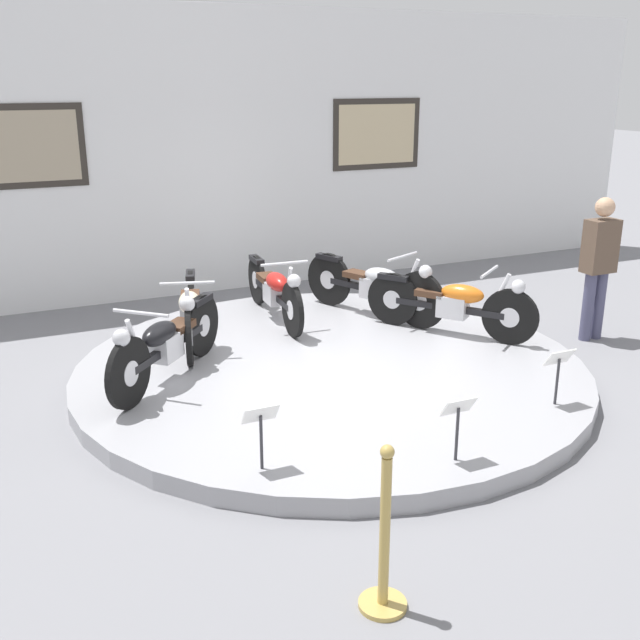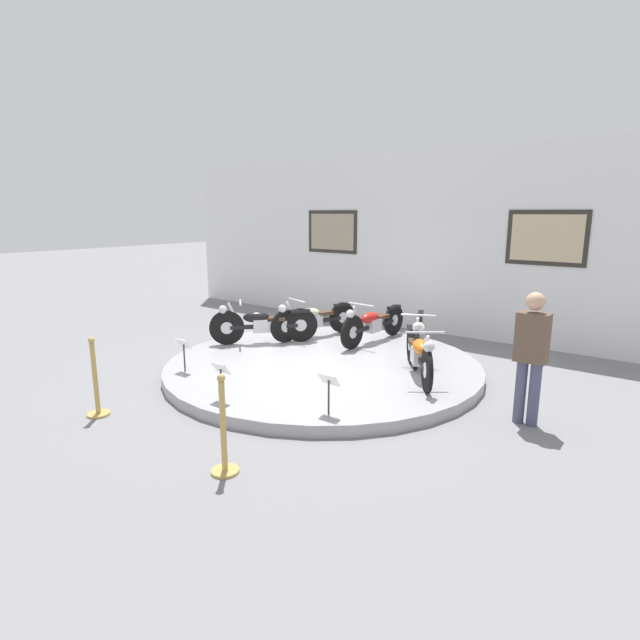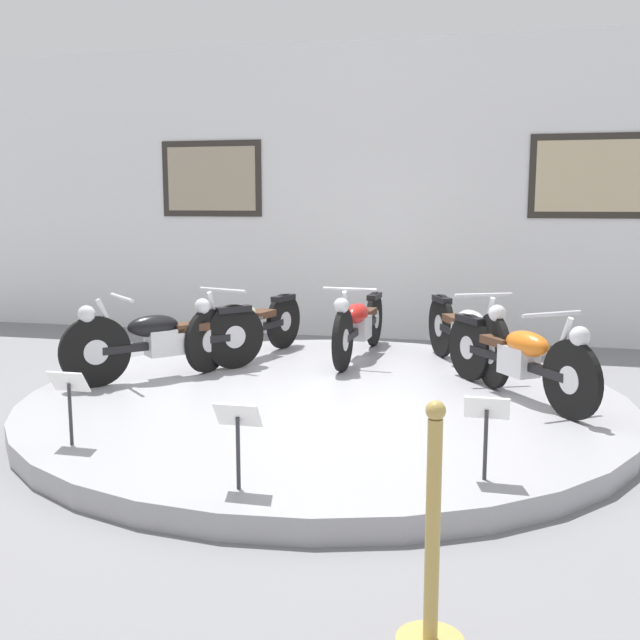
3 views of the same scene
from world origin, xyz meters
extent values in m
plane|color=slate|center=(0.00, 0.00, 0.00)|extent=(60.00, 60.00, 0.00)
cylinder|color=#99999E|center=(0.00, 0.00, 0.08)|extent=(5.04, 5.04, 0.16)
cube|color=white|center=(0.00, 3.65, 1.88)|extent=(14.00, 0.20, 3.77)
cube|color=#2D2823|center=(-2.40, 3.54, 2.07)|extent=(1.40, 0.02, 1.00)
cube|color=tan|center=(-2.40, 3.54, 2.07)|extent=(1.24, 0.02, 0.84)
cube|color=#2D2823|center=(2.40, 3.54, 2.07)|extent=(1.40, 0.02, 1.00)
cube|color=#C6B289|center=(2.40, 3.54, 2.07)|extent=(1.24, 0.02, 0.84)
cylinder|color=black|center=(-2.02, -0.23, 0.48)|extent=(0.47, 0.50, 0.63)
cylinder|color=silver|center=(-2.02, -0.23, 0.48)|extent=(0.20, 0.21, 0.22)
cylinder|color=black|center=(-1.09, 0.75, 0.48)|extent=(0.47, 0.50, 0.63)
cylinder|color=silver|center=(-1.09, 0.75, 0.48)|extent=(0.20, 0.21, 0.22)
cube|color=black|center=(-1.55, 0.26, 0.48)|extent=(0.90, 0.95, 0.07)
cube|color=silver|center=(-1.58, 0.23, 0.50)|extent=(0.36, 0.37, 0.24)
ellipsoid|color=black|center=(-1.65, 0.16, 0.66)|extent=(0.49, 0.50, 0.20)
cube|color=#472D1E|center=(-1.40, 0.42, 0.62)|extent=(0.36, 0.37, 0.07)
cube|color=black|center=(-1.09, 0.75, 0.74)|extent=(0.32, 0.33, 0.06)
cylinder|color=silver|center=(-1.91, -0.12, 0.68)|extent=(0.20, 0.21, 0.54)
cylinder|color=silver|center=(-1.84, -0.04, 0.94)|extent=(0.42, 0.39, 0.03)
sphere|color=silver|center=(-2.06, -0.27, 0.82)|extent=(0.15, 0.15, 0.15)
cylinder|color=black|center=(-1.28, 0.54, 0.46)|extent=(0.22, 0.60, 0.61)
cylinder|color=silver|center=(-1.28, 0.54, 0.46)|extent=(0.12, 0.22, 0.21)
cylinder|color=black|center=(-0.91, 1.84, 0.46)|extent=(0.22, 0.60, 0.61)
cylinder|color=silver|center=(-0.91, 1.84, 0.46)|extent=(0.12, 0.22, 0.21)
cube|color=black|center=(-1.09, 1.19, 0.46)|extent=(0.41, 1.21, 0.07)
cube|color=silver|center=(-1.11, 1.15, 0.48)|extent=(0.28, 0.36, 0.24)
ellipsoid|color=beige|center=(-1.13, 1.05, 0.64)|extent=(0.34, 0.52, 0.20)
cube|color=#472D1E|center=(-1.03, 1.40, 0.60)|extent=(0.28, 0.36, 0.07)
cube|color=black|center=(-0.91, 1.84, 0.72)|extent=(0.20, 0.37, 0.06)
cylinder|color=silver|center=(-1.24, 0.68, 0.66)|extent=(0.11, 0.25, 0.54)
cylinder|color=silver|center=(-1.21, 0.79, 0.92)|extent=(0.53, 0.18, 0.03)
sphere|color=silver|center=(-1.30, 0.48, 0.80)|extent=(0.15, 0.15, 0.15)
cylinder|color=black|center=(-0.04, 0.90, 0.46)|extent=(0.09, 0.61, 0.60)
cylinder|color=silver|center=(-0.04, 0.90, 0.46)|extent=(0.08, 0.22, 0.21)
cylinder|color=black|center=(0.04, 2.25, 0.46)|extent=(0.09, 0.61, 0.60)
cylinder|color=silver|center=(0.04, 2.25, 0.46)|extent=(0.08, 0.22, 0.21)
cube|color=black|center=(0.00, 1.57, 0.46)|extent=(0.14, 1.24, 0.07)
cube|color=silver|center=(0.00, 1.53, 0.48)|extent=(0.22, 0.33, 0.24)
ellipsoid|color=red|center=(-0.01, 1.43, 0.64)|extent=(0.25, 0.49, 0.20)
cube|color=#472D1E|center=(0.01, 1.79, 0.60)|extent=(0.22, 0.33, 0.07)
cube|color=black|center=(0.04, 2.25, 0.72)|extent=(0.12, 0.37, 0.06)
cylinder|color=silver|center=(-0.03, 1.05, 0.66)|extent=(0.06, 0.25, 0.54)
cylinder|color=silver|center=(-0.02, 1.15, 0.92)|extent=(0.54, 0.06, 0.03)
sphere|color=silver|center=(-0.04, 0.84, 0.80)|extent=(0.15, 0.15, 0.15)
cylinder|color=black|center=(1.37, 0.57, 0.49)|extent=(0.31, 0.62, 0.65)
cylinder|color=silver|center=(1.37, 0.57, 0.49)|extent=(0.15, 0.24, 0.23)
cylinder|color=black|center=(0.82, 1.81, 0.49)|extent=(0.31, 0.62, 0.65)
cylinder|color=silver|center=(0.82, 1.81, 0.49)|extent=(0.15, 0.24, 0.23)
cube|color=black|center=(1.09, 1.19, 0.49)|extent=(0.57, 1.16, 0.07)
cube|color=silver|center=(1.11, 1.15, 0.51)|extent=(0.31, 0.37, 0.24)
ellipsoid|color=#B2B5BA|center=(1.15, 1.06, 0.67)|extent=(0.39, 0.53, 0.20)
cube|color=#472D1E|center=(1.01, 1.39, 0.63)|extent=(0.31, 0.37, 0.07)
cube|color=black|center=(0.82, 1.81, 0.77)|extent=(0.24, 0.37, 0.06)
cylinder|color=silver|center=(1.31, 0.71, 0.69)|extent=(0.14, 0.25, 0.54)
cylinder|color=silver|center=(1.26, 0.81, 0.95)|extent=(0.51, 0.25, 0.03)
sphere|color=silver|center=(1.39, 0.52, 0.83)|extent=(0.15, 0.15, 0.15)
cylinder|color=black|center=(1.95, -0.28, 0.46)|extent=(0.40, 0.52, 0.60)
cylinder|color=silver|center=(1.95, -0.28, 0.46)|extent=(0.18, 0.21, 0.21)
cylinder|color=black|center=(1.16, 0.81, 0.46)|extent=(0.40, 0.52, 0.60)
cylinder|color=silver|center=(1.16, 0.81, 0.46)|extent=(0.18, 0.21, 0.21)
cube|color=black|center=(1.55, 0.26, 0.46)|extent=(0.79, 1.05, 0.07)
cube|color=silver|center=(1.58, 0.23, 0.48)|extent=(0.35, 0.38, 0.24)
ellipsoid|color=#D16619|center=(1.64, 0.15, 0.64)|extent=(0.46, 0.52, 0.20)
cube|color=#472D1E|center=(1.42, 0.44, 0.60)|extent=(0.35, 0.38, 0.07)
cube|color=black|center=(1.16, 0.81, 0.72)|extent=(0.29, 0.35, 0.06)
cylinder|color=silver|center=(1.86, -0.16, 0.66)|extent=(0.18, 0.23, 0.54)
cylinder|color=silver|center=(1.80, -0.08, 0.92)|extent=(0.46, 0.34, 0.03)
sphere|color=silver|center=(1.99, -0.33, 0.80)|extent=(0.15, 0.15, 0.15)
cylinder|color=#333338|center=(-1.36, -1.69, 0.37)|extent=(0.02, 0.02, 0.42)
cube|color=white|center=(-1.36, -1.69, 0.60)|extent=(0.26, 0.11, 0.15)
cylinder|color=#333338|center=(0.00, -2.17, 0.37)|extent=(0.02, 0.02, 0.42)
cube|color=white|center=(0.00, -2.17, 0.60)|extent=(0.26, 0.11, 0.15)
cylinder|color=#333338|center=(1.36, -1.69, 0.37)|extent=(0.02, 0.02, 0.42)
cube|color=white|center=(1.36, -1.69, 0.60)|extent=(0.26, 0.11, 0.15)
cylinder|color=#4C4C6B|center=(3.13, -0.17, 0.40)|extent=(0.13, 0.13, 0.79)
cylinder|color=#4C4C6B|center=(3.29, -0.17, 0.40)|extent=(0.13, 0.13, 0.79)
cube|color=brown|center=(3.21, -0.17, 1.09)|extent=(0.36, 0.22, 0.59)
sphere|color=tan|center=(3.21, -0.17, 1.52)|extent=(0.21, 0.21, 0.21)
cylinder|color=tan|center=(-1.18, -3.19, 0.01)|extent=(0.28, 0.28, 0.03)
cylinder|color=tan|center=(-1.18, -3.19, 0.47)|extent=(0.06, 0.06, 0.95)
sphere|color=tan|center=(-1.18, -3.19, 0.98)|extent=(0.08, 0.08, 0.08)
cylinder|color=tan|center=(1.18, -3.19, 0.01)|extent=(0.28, 0.28, 0.03)
cylinder|color=tan|center=(1.18, -3.19, 0.47)|extent=(0.06, 0.06, 0.95)
sphere|color=tan|center=(1.18, -3.19, 0.98)|extent=(0.08, 0.08, 0.08)
camera|label=1|loc=(-2.97, -6.27, 2.88)|focal=42.00mm
camera|label=2|loc=(4.67, -6.22, 2.53)|focal=28.00mm
camera|label=3|loc=(1.40, -6.00, 1.78)|focal=42.00mm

